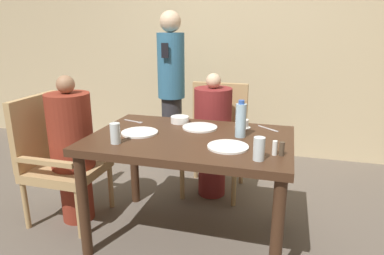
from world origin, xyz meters
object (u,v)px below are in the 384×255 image
Objects in this scene: plate_main_right at (200,127)px; plate_dessert_center at (140,132)px; diner_in_far_chair at (213,135)px; diner_in_left_chair at (72,149)px; bowl_small at (180,120)px; water_bottle at (241,120)px; glass_tall_near at (259,149)px; glass_tall_mid at (115,133)px; teacup_with_saucer at (243,124)px; plate_main_left at (228,147)px; chair_far_side at (216,135)px; chair_left_side at (56,156)px; standing_host at (171,87)px.

plate_main_right is 0.43m from plate_dessert_center.
diner_in_left_chair is at bearing -142.89° from diner_in_far_chair.
bowl_small is (-0.17, -0.39, 0.22)m from diner_in_far_chair.
glass_tall_near is (0.16, -0.39, -0.05)m from water_bottle.
glass_tall_mid is (-0.06, -0.23, 0.06)m from plate_dessert_center.
plate_main_left is at bearing -93.68° from teacup_with_saucer.
chair_far_side reaches higher than bowl_small.
plate_dessert_center is at bearing -118.80° from bowl_small.
diner_in_left_chair is at bearing -137.43° from chair_far_side.
plate_dessert_center is 0.69m from water_bottle.
plate_main_right is at bearing 158.76° from water_bottle.
diner_in_far_chair is 8.41× the size of glass_tall_near.
chair_far_side is at bearing 91.12° from plate_main_right.
chair_left_side is 1.36m from chair_far_side.
plate_main_right is (-0.27, 0.35, 0.00)m from plate_main_left.
diner_in_far_chair is 4.44× the size of water_bottle.
water_bottle is 1.89× the size of glass_tall_mid.
plate_main_right is at bearing -163.03° from teacup_with_saucer.
chair_far_side is at bearing -33.78° from standing_host.
teacup_with_saucer reaches higher than plate_dessert_center.
standing_host is 1.83m from glass_tall_near.
standing_host is 12.42× the size of glass_tall_near.
diner_in_far_chair reaches higher than teacup_with_saucer.
standing_host is (-0.55, 0.52, 0.31)m from diner_in_far_chair.
teacup_with_saucer reaches higher than plate_main_left.
glass_tall_mid reaches higher than teacup_with_saucer.
water_bottle reaches higher than bowl_small.
diner_in_left_chair reaches higher than plate_main_left.
teacup_with_saucer is (0.03, 0.44, 0.02)m from plate_main_left.
glass_tall_mid is (0.66, -0.26, 0.31)m from chair_left_side.
diner_in_left_chair reaches higher than plate_dessert_center.
diner_in_far_chair is 8.41× the size of glass_tall_mid.
chair_far_side is 3.87× the size of plate_dessert_center.
water_bottle reaches higher than chair_far_side.
plate_dessert_center is at bearing -2.42° from diner_in_left_chair.
diner_in_left_chair is 8.26× the size of bowl_small.
water_bottle is 0.42m from glass_tall_near.
plate_main_right is 0.69m from glass_tall_near.
standing_host is 1.26m from plate_dessert_center.
glass_tall_mid is (-0.41, -0.95, 0.26)m from diner_in_far_chair.
water_bottle is (0.32, -0.76, 0.36)m from chair_far_side.
chair_left_side is 1.38m from plate_main_left.
chair_left_side is at bearing -161.13° from bowl_small.
plate_main_left is 1.82× the size of bowl_small.
diner_in_far_chair is at bearing -90.00° from chair_far_side.
glass_tall_mid reaches higher than plate_main_right.
teacup_with_saucer is (0.31, -0.40, 0.23)m from diner_in_far_chair.
chair_far_side is 3.93× the size of water_bottle.
plate_main_left is 0.70m from glass_tall_mid.
chair_far_side is at bearing 69.66° from glass_tall_mid.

